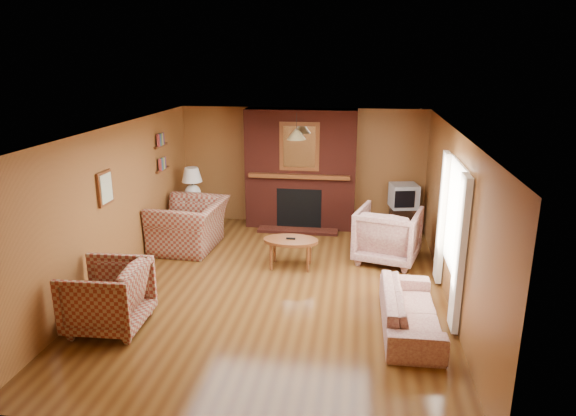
% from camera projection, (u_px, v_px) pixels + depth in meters
% --- Properties ---
extents(floor, '(6.50, 6.50, 0.00)m').
position_uv_depth(floor, '(277.00, 287.00, 7.82)').
color(floor, '#4A2910').
rests_on(floor, ground).
extents(ceiling, '(6.50, 6.50, 0.00)m').
position_uv_depth(ceiling, '(276.00, 130.00, 7.14)').
color(ceiling, silver).
rests_on(ceiling, wall_back).
extents(wall_back, '(6.50, 0.00, 6.50)m').
position_uv_depth(wall_back, '(302.00, 167.00, 10.57)').
color(wall_back, '#975F2E').
rests_on(wall_back, floor).
extents(wall_front, '(6.50, 0.00, 6.50)m').
position_uv_depth(wall_front, '(214.00, 322.00, 4.40)').
color(wall_front, '#975F2E').
rests_on(wall_front, floor).
extents(wall_left, '(0.00, 6.50, 6.50)m').
position_uv_depth(wall_left, '(115.00, 205.00, 7.82)').
color(wall_left, '#975F2E').
rests_on(wall_left, floor).
extents(wall_right, '(0.00, 6.50, 6.50)m').
position_uv_depth(wall_right, '(453.00, 220.00, 7.14)').
color(wall_right, '#975F2E').
rests_on(wall_right, floor).
extents(fireplace, '(2.20, 0.82, 2.40)m').
position_uv_depth(fireplace, '(301.00, 170.00, 10.32)').
color(fireplace, '#4E1911').
rests_on(fireplace, floor).
extents(window_right, '(0.10, 1.85, 2.00)m').
position_uv_depth(window_right, '(451.00, 229.00, 6.98)').
color(window_right, beige).
rests_on(window_right, wall_right).
extents(bookshelf, '(0.09, 0.55, 0.71)m').
position_uv_depth(bookshelf, '(163.00, 153.00, 9.48)').
color(bookshelf, '#5F3016').
rests_on(bookshelf, wall_left).
extents(botanical_print, '(0.05, 0.40, 0.50)m').
position_uv_depth(botanical_print, '(105.00, 188.00, 7.43)').
color(botanical_print, '#5F3016').
rests_on(botanical_print, wall_left).
extents(pendant_light, '(0.36, 0.36, 0.48)m').
position_uv_depth(pendant_light, '(296.00, 135.00, 9.44)').
color(pendant_light, black).
rests_on(pendant_light, ceiling).
extents(plaid_loveseat, '(1.25, 1.41, 0.88)m').
position_uv_depth(plaid_loveseat, '(189.00, 225.00, 9.33)').
color(plaid_loveseat, maroon).
rests_on(plaid_loveseat, floor).
extents(plaid_armchair, '(1.00, 0.97, 0.87)m').
position_uv_depth(plaid_armchair, '(107.00, 296.00, 6.56)').
color(plaid_armchair, maroon).
rests_on(plaid_armchair, floor).
extents(floral_sofa, '(0.72, 1.79, 0.52)m').
position_uv_depth(floral_sofa, '(410.00, 310.00, 6.58)').
color(floral_sofa, beige).
rests_on(floral_sofa, floor).
extents(floral_armchair, '(1.24, 1.26, 0.94)m').
position_uv_depth(floral_armchair, '(388.00, 235.00, 8.73)').
color(floral_armchair, beige).
rests_on(floral_armchair, floor).
extents(coffee_table, '(0.91, 0.56, 0.51)m').
position_uv_depth(coffee_table, '(291.00, 243.00, 8.47)').
color(coffee_table, '#5F3016').
rests_on(coffee_table, floor).
extents(side_table, '(0.50, 0.50, 0.62)m').
position_uv_depth(side_table, '(194.00, 215.00, 10.35)').
color(side_table, '#5F3016').
rests_on(side_table, floor).
extents(table_lamp, '(0.40, 0.40, 0.67)m').
position_uv_depth(table_lamp, '(192.00, 182.00, 10.15)').
color(table_lamp, silver).
rests_on(table_lamp, side_table).
extents(tv_stand, '(0.51, 0.47, 0.54)m').
position_uv_depth(tv_stand, '(402.00, 220.00, 10.12)').
color(tv_stand, black).
rests_on(tv_stand, floor).
extents(crt_tv, '(0.59, 0.59, 0.46)m').
position_uv_depth(crt_tv, '(404.00, 196.00, 9.97)').
color(crt_tv, '#A8ABB0').
rests_on(crt_tv, tv_stand).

